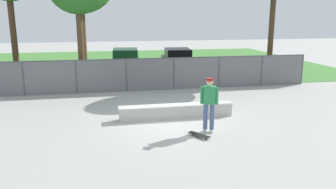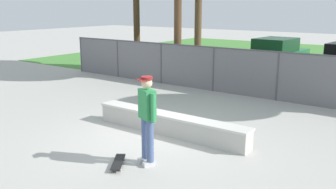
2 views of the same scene
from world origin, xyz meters
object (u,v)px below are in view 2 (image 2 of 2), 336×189
(car_green, at_px, (276,55))
(concrete_ledge, at_px, (170,124))
(skateboard, at_px, (118,162))
(skateboarder, at_px, (147,116))

(car_green, bearing_deg, concrete_ledge, -83.71)
(concrete_ledge, relative_size, car_green, 1.01)
(car_green, bearing_deg, skateboard, -83.56)
(skateboarder, xyz_separation_m, skateboard, (-0.45, -0.41, -0.96))
(car_green, bearing_deg, skateboarder, -81.32)
(skateboard, height_order, car_green, car_green)
(skateboard, bearing_deg, concrete_ledge, 97.19)
(skateboard, bearing_deg, car_green, 96.44)
(skateboard, bearing_deg, skateboarder, 42.72)
(skateboarder, bearing_deg, car_green, 98.68)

